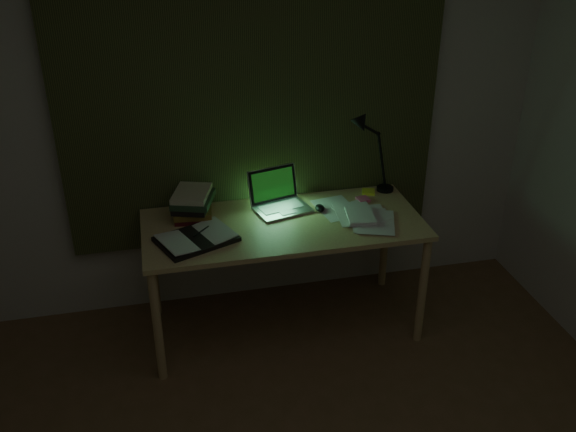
% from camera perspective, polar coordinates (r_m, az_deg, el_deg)
% --- Properties ---
extents(wall_back, '(3.50, 0.00, 2.50)m').
position_cam_1_polar(wall_back, '(3.76, -3.19, 9.45)').
color(wall_back, beige).
rests_on(wall_back, ground).
extents(curtain, '(2.20, 0.06, 2.00)m').
position_cam_1_polar(curtain, '(3.67, -3.16, 12.23)').
color(curtain, '#2B3319').
rests_on(curtain, wall_back).
extents(desk, '(1.57, 0.69, 0.72)m').
position_cam_1_polar(desk, '(3.79, -0.40, -5.36)').
color(desk, tan).
rests_on(desk, floor).
extents(laptop, '(0.39, 0.41, 0.22)m').
position_cam_1_polar(laptop, '(3.69, -0.49, 2.03)').
color(laptop, silver).
rests_on(laptop, desk).
extents(open_textbook, '(0.47, 0.41, 0.03)m').
position_cam_1_polar(open_textbook, '(3.45, -8.16, -1.97)').
color(open_textbook, silver).
rests_on(open_textbook, desk).
extents(book_stack, '(0.26, 0.29, 0.17)m').
position_cam_1_polar(book_stack, '(3.67, -8.47, 1.14)').
color(book_stack, silver).
rests_on(book_stack, desk).
extents(loose_papers, '(0.34, 0.36, 0.02)m').
position_cam_1_polar(loose_papers, '(3.68, 5.59, 0.06)').
color(loose_papers, silver).
rests_on(loose_papers, desk).
extents(mouse, '(0.06, 0.09, 0.03)m').
position_cam_1_polar(mouse, '(3.73, 2.85, 0.71)').
color(mouse, black).
rests_on(mouse, desk).
extents(sticky_yellow, '(0.10, 0.10, 0.02)m').
position_cam_1_polar(sticky_yellow, '(3.98, 7.16, 2.15)').
color(sticky_yellow, '#F4FF35').
rests_on(sticky_yellow, desk).
extents(sticky_pink, '(0.08, 0.08, 0.01)m').
position_cam_1_polar(sticky_pink, '(3.88, 6.68, 1.49)').
color(sticky_pink, pink).
rests_on(sticky_pink, desk).
extents(desk_lamp, '(0.42, 0.35, 0.56)m').
position_cam_1_polar(desk_lamp, '(3.92, 8.90, 6.01)').
color(desk_lamp, black).
rests_on(desk_lamp, desk).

